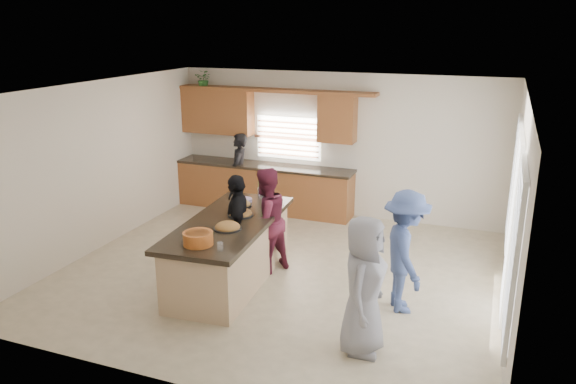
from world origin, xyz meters
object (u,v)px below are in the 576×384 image
at_px(woman_left_back, 239,172).
at_px(woman_right_front, 364,286).
at_px(salad_bowl, 198,238).
at_px(woman_right_back, 405,252).
at_px(woman_left_mid, 265,221).
at_px(woman_left_front, 238,226).
at_px(island, 230,253).

height_order(woman_left_back, woman_right_front, woman_right_front).
distance_m(salad_bowl, woman_right_back, 2.70).
relative_size(woman_left_mid, woman_right_back, 0.99).
xyz_separation_m(woman_left_mid, woman_left_front, (-0.33, -0.27, -0.03)).
xyz_separation_m(island, woman_left_mid, (0.35, 0.53, 0.37)).
distance_m(island, woman_left_back, 3.41).
bearing_deg(woman_left_mid, island, -5.28).
distance_m(woman_left_front, woman_right_front, 2.63).
bearing_deg(woman_right_back, woman_left_front, 62.58).
xyz_separation_m(island, woman_left_front, (0.02, 0.26, 0.34)).
bearing_deg(woman_right_front, island, 64.78).
distance_m(island, woman_left_front, 0.43).
distance_m(salad_bowl, woman_left_front, 1.23).
bearing_deg(woman_right_front, woman_right_back, -12.47).
distance_m(woman_right_back, woman_right_front, 1.20).
height_order(salad_bowl, woman_left_mid, woman_left_mid).
bearing_deg(woman_left_back, woman_right_front, 24.45).
bearing_deg(island, woman_left_front, 82.58).
xyz_separation_m(salad_bowl, woman_left_mid, (0.30, 1.48, -0.22)).
distance_m(salad_bowl, woman_left_mid, 1.53).
bearing_deg(woman_right_back, salad_bowl, 89.05).
relative_size(island, woman_left_mid, 1.69).
relative_size(salad_bowl, woman_left_front, 0.25).
bearing_deg(island, woman_right_back, -2.58).
xyz_separation_m(woman_left_front, woman_right_back, (2.52, -0.19, 0.04)).
xyz_separation_m(woman_left_back, woman_right_front, (3.61, -4.22, 0.04)).
relative_size(island, woman_right_back, 1.67).
relative_size(woman_left_mid, woman_left_front, 1.04).
distance_m(salad_bowl, woman_left_back, 4.30).
bearing_deg(island, woman_right_front, -29.92).
bearing_deg(woman_right_back, woman_left_back, 28.81).
relative_size(woman_left_front, woman_right_back, 0.95).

